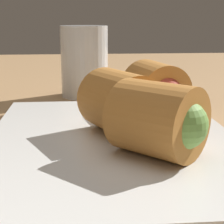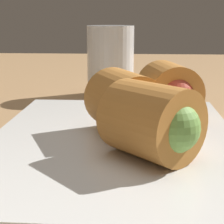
# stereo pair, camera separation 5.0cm
# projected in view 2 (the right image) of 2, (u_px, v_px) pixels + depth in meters

# --- Properties ---
(table_surface) EXTENTS (1.80, 1.40, 0.02)m
(table_surface) POSITION_uv_depth(u_px,v_px,m) (133.00, 153.00, 0.38)
(table_surface) COLOR #A87F54
(table_surface) RESTS_ON ground
(serving_plate) EXTENTS (0.30, 0.23, 0.01)m
(serving_plate) POSITION_uv_depth(u_px,v_px,m) (112.00, 144.00, 0.35)
(serving_plate) COLOR silver
(serving_plate) RESTS_ON table_surface
(roll_front_left) EXTENTS (0.08, 0.08, 0.06)m
(roll_front_left) POSITION_uv_depth(u_px,v_px,m) (124.00, 104.00, 0.35)
(roll_front_left) COLOR #B77533
(roll_front_left) RESTS_ON serving_plate
(roll_front_right) EXTENTS (0.09, 0.09, 0.06)m
(roll_front_right) POSITION_uv_depth(u_px,v_px,m) (153.00, 122.00, 0.29)
(roll_front_right) COLOR #B77533
(roll_front_right) RESTS_ON serving_plate
(roll_back_left) EXTENTS (0.08, 0.07, 0.06)m
(roll_back_left) POSITION_uv_depth(u_px,v_px,m) (168.00, 91.00, 0.41)
(roll_back_left) COLOR #B77533
(roll_back_left) RESTS_ON serving_plate
(drinking_glass) EXTENTS (0.07, 0.07, 0.11)m
(drinking_glass) POSITION_uv_depth(u_px,v_px,m) (109.00, 61.00, 0.59)
(drinking_glass) COLOR silver
(drinking_glass) RESTS_ON table_surface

